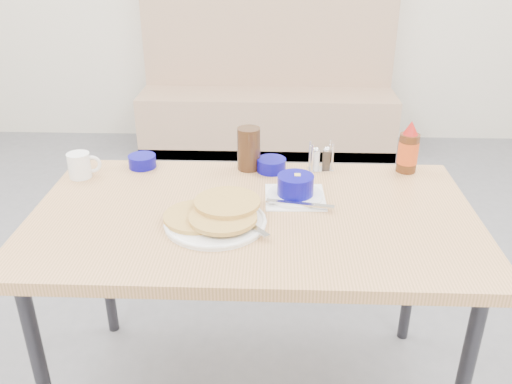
{
  "coord_description": "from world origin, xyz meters",
  "views": [
    {
      "loc": [
        0.07,
        -1.25,
        1.57
      ],
      "look_at": [
        0.01,
        0.27,
        0.82
      ],
      "focal_mm": 38.0,
      "sensor_mm": 36.0,
      "label": 1
    }
  ],
  "objects_px": {
    "coffee_mug": "(80,165)",
    "grits_setting": "(295,189)",
    "syrup_bottle": "(408,150)",
    "condiment_caddy": "(321,160)",
    "butter_bowl": "(271,165)",
    "dining_table": "(253,229)",
    "pancake_plate": "(216,217)",
    "creamer_bowl": "(142,161)",
    "amber_tumbler": "(249,149)",
    "booth_bench": "(267,102)"
  },
  "relations": [
    {
      "from": "coffee_mug",
      "to": "butter_bowl",
      "type": "bearing_deg",
      "value": 6.45
    },
    {
      "from": "booth_bench",
      "to": "grits_setting",
      "type": "relative_size",
      "value": 8.51
    },
    {
      "from": "grits_setting",
      "to": "syrup_bottle",
      "type": "xyz_separation_m",
      "value": [
        0.41,
        0.24,
        0.05
      ]
    },
    {
      "from": "amber_tumbler",
      "to": "pancake_plate",
      "type": "bearing_deg",
      "value": -100.86
    },
    {
      "from": "pancake_plate",
      "to": "coffee_mug",
      "type": "bearing_deg",
      "value": 148.35
    },
    {
      "from": "booth_bench",
      "to": "creamer_bowl",
      "type": "height_order",
      "value": "booth_bench"
    },
    {
      "from": "condiment_caddy",
      "to": "syrup_bottle",
      "type": "relative_size",
      "value": 0.55
    },
    {
      "from": "booth_bench",
      "to": "butter_bowl",
      "type": "relative_size",
      "value": 17.88
    },
    {
      "from": "booth_bench",
      "to": "dining_table",
      "type": "xyz_separation_m",
      "value": [
        0.0,
        -2.53,
        0.35
      ]
    },
    {
      "from": "dining_table",
      "to": "amber_tumbler",
      "type": "height_order",
      "value": "amber_tumbler"
    },
    {
      "from": "pancake_plate",
      "to": "syrup_bottle",
      "type": "relative_size",
      "value": 1.69
    },
    {
      "from": "pancake_plate",
      "to": "butter_bowl",
      "type": "xyz_separation_m",
      "value": [
        0.16,
        0.4,
        0.0
      ]
    },
    {
      "from": "booth_bench",
      "to": "dining_table",
      "type": "distance_m",
      "value": 2.56
    },
    {
      "from": "dining_table",
      "to": "grits_setting",
      "type": "distance_m",
      "value": 0.2
    },
    {
      "from": "coffee_mug",
      "to": "pancake_plate",
      "type": "bearing_deg",
      "value": -31.65
    },
    {
      "from": "creamer_bowl",
      "to": "amber_tumbler",
      "type": "xyz_separation_m",
      "value": [
        0.4,
        0.0,
        0.06
      ]
    },
    {
      "from": "syrup_bottle",
      "to": "coffee_mug",
      "type": "bearing_deg",
      "value": -175.33
    },
    {
      "from": "grits_setting",
      "to": "butter_bowl",
      "type": "distance_m",
      "value": 0.23
    },
    {
      "from": "coffee_mug",
      "to": "grits_setting",
      "type": "relative_size",
      "value": 0.52
    },
    {
      "from": "coffee_mug",
      "to": "syrup_bottle",
      "type": "distance_m",
      "value": 1.18
    },
    {
      "from": "booth_bench",
      "to": "pancake_plate",
      "type": "height_order",
      "value": "booth_bench"
    },
    {
      "from": "pancake_plate",
      "to": "grits_setting",
      "type": "distance_m",
      "value": 0.3
    },
    {
      "from": "butter_bowl",
      "to": "condiment_caddy",
      "type": "bearing_deg",
      "value": 5.99
    },
    {
      "from": "grits_setting",
      "to": "syrup_bottle",
      "type": "bearing_deg",
      "value": 29.77
    },
    {
      "from": "coffee_mug",
      "to": "grits_setting",
      "type": "bearing_deg",
      "value": -10.41
    },
    {
      "from": "creamer_bowl",
      "to": "condiment_caddy",
      "type": "height_order",
      "value": "condiment_caddy"
    },
    {
      "from": "butter_bowl",
      "to": "pancake_plate",
      "type": "bearing_deg",
      "value": -112.43
    },
    {
      "from": "pancake_plate",
      "to": "grits_setting",
      "type": "relative_size",
      "value": 1.46
    },
    {
      "from": "dining_table",
      "to": "butter_bowl",
      "type": "xyz_separation_m",
      "value": [
        0.05,
        0.32,
        0.09
      ]
    },
    {
      "from": "booth_bench",
      "to": "syrup_bottle",
      "type": "xyz_separation_m",
      "value": [
        0.55,
        -2.19,
        0.49
      ]
    },
    {
      "from": "coffee_mug",
      "to": "condiment_caddy",
      "type": "height_order",
      "value": "condiment_caddy"
    },
    {
      "from": "amber_tumbler",
      "to": "creamer_bowl",
      "type": "bearing_deg",
      "value": 180.0
    },
    {
      "from": "coffee_mug",
      "to": "syrup_bottle",
      "type": "height_order",
      "value": "syrup_bottle"
    },
    {
      "from": "butter_bowl",
      "to": "amber_tumbler",
      "type": "relative_size",
      "value": 0.67
    },
    {
      "from": "grits_setting",
      "to": "condiment_caddy",
      "type": "relative_size",
      "value": 2.09
    },
    {
      "from": "dining_table",
      "to": "butter_bowl",
      "type": "bearing_deg",
      "value": 80.69
    },
    {
      "from": "dining_table",
      "to": "condiment_caddy",
      "type": "distance_m",
      "value": 0.42
    },
    {
      "from": "booth_bench",
      "to": "condiment_caddy",
      "type": "height_order",
      "value": "booth_bench"
    },
    {
      "from": "booth_bench",
      "to": "coffee_mug",
      "type": "bearing_deg",
      "value": -105.3
    },
    {
      "from": "pancake_plate",
      "to": "syrup_bottle",
      "type": "bearing_deg",
      "value": 32.24
    },
    {
      "from": "butter_bowl",
      "to": "amber_tumbler",
      "type": "height_order",
      "value": "amber_tumbler"
    },
    {
      "from": "creamer_bowl",
      "to": "amber_tumbler",
      "type": "relative_size",
      "value": 0.64
    },
    {
      "from": "coffee_mug",
      "to": "condiment_caddy",
      "type": "bearing_deg",
      "value": 6.35
    },
    {
      "from": "dining_table",
      "to": "booth_bench",
      "type": "bearing_deg",
      "value": 90.0
    },
    {
      "from": "creamer_bowl",
      "to": "booth_bench",
      "type": "bearing_deg",
      "value": 78.94
    },
    {
      "from": "pancake_plate",
      "to": "condiment_caddy",
      "type": "bearing_deg",
      "value": 50.24
    },
    {
      "from": "condiment_caddy",
      "to": "butter_bowl",
      "type": "bearing_deg",
      "value": 176.15
    },
    {
      "from": "grits_setting",
      "to": "amber_tumbler",
      "type": "bearing_deg",
      "value": 125.03
    },
    {
      "from": "dining_table",
      "to": "butter_bowl",
      "type": "height_order",
      "value": "butter_bowl"
    },
    {
      "from": "coffee_mug",
      "to": "butter_bowl",
      "type": "height_order",
      "value": "coffee_mug"
    }
  ]
}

